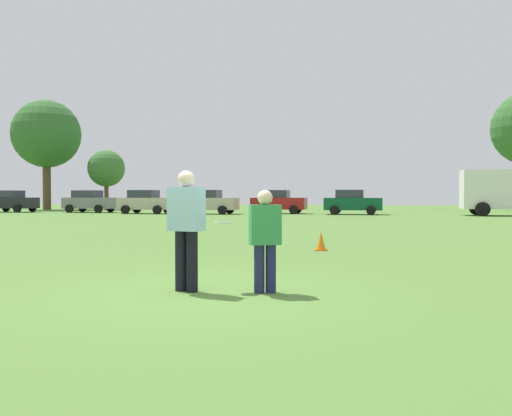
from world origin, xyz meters
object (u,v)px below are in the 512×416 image
parked_car_far_right (353,202)px  player_defender (265,235)px  parked_car_mid_right (209,202)px  player_thrower (186,223)px  parked_car_center (146,202)px  parked_car_mid_left (90,201)px  frisbee (224,223)px  parked_car_near_right (278,202)px  parked_car_near_left (11,201)px  traffic_cone (321,242)px

parked_car_far_right → player_defender: bearing=-93.1°
player_defender → parked_car_mid_right: bearing=105.5°
player_thrower → parked_car_center: bearing=111.6°
parked_car_center → parked_car_mid_left: bearing=161.4°
frisbee → parked_car_center: parked_car_center is taller
parked_car_center → parked_car_near_right: same height
player_thrower → parked_car_near_left: (-25.37, 34.14, -0.09)m
traffic_cone → parked_car_mid_right: size_ratio=0.11×
player_defender → parked_car_near_left: bearing=127.9°
parked_car_near_right → parked_car_near_left: bearing=-179.8°
player_thrower → parked_car_mid_left: (-18.36, 34.26, -0.09)m
frisbee → player_thrower: bearing=-159.3°
player_thrower → traffic_cone: player_thrower is taller
parked_car_center → frisbee: bearing=-67.5°
parked_car_mid_left → parked_car_near_right: size_ratio=1.00×
player_defender → parked_car_mid_left: parked_car_mid_left is taller
player_defender → parked_car_near_left: (-26.55, 34.07, 0.08)m
parked_car_near_left → player_thrower: bearing=-53.4°
traffic_cone → parked_car_mid_left: bearing=125.8°
player_thrower → player_defender: size_ratio=1.19×
parked_car_near_right → parked_car_center: bearing=-169.7°
player_defender → parked_car_mid_right: parked_car_mid_right is taller
frisbee → traffic_cone: size_ratio=0.57×
parked_car_mid_right → parked_car_center: bearing=179.6°
player_thrower → frisbee: (0.53, 0.20, 0.00)m
frisbee → parked_car_mid_left: bearing=119.0°
player_thrower → traffic_cone: 6.66m
frisbee → parked_car_far_right: (2.43, 32.79, -0.10)m
player_defender → parked_car_far_right: bearing=86.9°
parked_car_mid_left → parked_car_center: bearing=-18.6°
traffic_cone → parked_car_far_right: 26.65m
player_defender → parked_car_far_right: (1.78, 32.93, 0.08)m
frisbee → parked_car_center: bearing=112.5°
parked_car_mid_right → parked_car_far_right: size_ratio=1.00×
parked_car_far_right → parked_car_mid_right: bearing=-176.6°
parked_car_center → parked_car_near_right: 10.25m
player_thrower → parked_car_near_left: 42.53m
player_defender → parked_car_near_left: parked_car_near_left is taller
player_thrower → player_defender: bearing=3.1°
parked_car_near_right → parked_car_mid_right: bearing=-159.8°
parked_car_mid_left → parked_car_mid_right: (10.58, -1.91, 0.00)m
parked_car_near_right → traffic_cone: bearing=-80.9°
parked_car_near_left → parked_car_near_right: same height
parked_car_center → player_defender: bearing=-66.6°
parked_car_near_left → player_defender: bearing=-52.1°
parked_car_center → parked_car_far_right: bearing=2.2°
player_defender → parked_car_mid_right: size_ratio=0.35×
parked_car_mid_left → parked_car_mid_right: size_ratio=1.00×
player_thrower → parked_car_mid_right: 33.27m
traffic_cone → parked_car_mid_right: (-9.51, 25.97, 0.69)m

